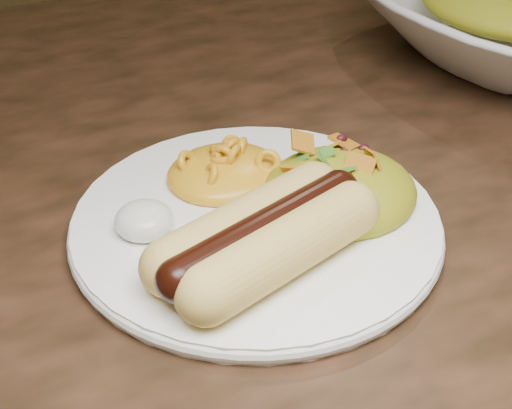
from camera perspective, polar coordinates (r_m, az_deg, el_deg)
name	(u,v)px	position (r m, az deg, el deg)	size (l,w,h in m)	color
table	(139,312)	(0.62, -8.49, -7.71)	(1.60, 0.90, 0.75)	#47291A
plate	(256,224)	(0.54, 0.00, -1.45)	(0.25, 0.25, 0.01)	white
hotdog	(265,236)	(0.48, 0.65, -2.28)	(0.14, 0.10, 0.04)	#FEE16D
mac_and_cheese	(225,159)	(0.56, -2.25, 3.35)	(0.09, 0.08, 0.03)	yellow
sour_cream	(144,216)	(0.52, -8.18, -0.81)	(0.04, 0.04, 0.02)	silver
taco_salad	(341,177)	(0.54, 6.18, 1.98)	(0.11, 0.10, 0.05)	orange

